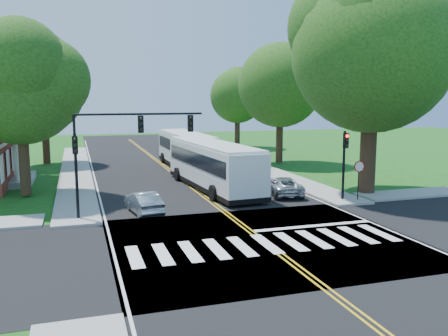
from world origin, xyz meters
name	(u,v)px	position (x,y,z in m)	size (l,w,h in m)	color
ground	(263,241)	(0.00, 0.00, 0.00)	(140.00, 140.00, 0.00)	#184711
road	(181,179)	(0.00, 18.00, 0.01)	(14.00, 96.00, 0.01)	black
cross_road	(263,241)	(0.00, 0.00, 0.01)	(60.00, 12.00, 0.01)	black
center_line	(171,171)	(0.00, 22.00, 0.01)	(0.36, 70.00, 0.01)	gold
edge_line_w	(94,175)	(-6.80, 22.00, 0.01)	(0.12, 70.00, 0.01)	silver
edge_line_e	(242,168)	(6.80, 22.00, 0.01)	(0.12, 70.00, 0.01)	silver
crosswalk	(267,244)	(0.00, -0.50, 0.02)	(12.60, 3.00, 0.01)	silver
stop_bar	(313,226)	(3.50, 1.60, 0.02)	(6.60, 0.40, 0.01)	silver
sidewalk_nw	(76,170)	(-8.30, 25.00, 0.07)	(2.60, 40.00, 0.15)	gray
sidewalk_ne	(246,163)	(8.30, 25.00, 0.07)	(2.60, 40.00, 0.15)	gray
tree_ne_big	(373,53)	(11.00, 8.00, 9.62)	(10.80, 10.80, 14.91)	#301F13
tree_west_near	(19,84)	(-11.50, 14.00, 7.53)	(8.00, 8.00, 11.40)	#301F13
tree_west_far	(43,94)	(-11.00, 30.00, 7.00)	(7.60, 7.60, 10.67)	#301F13
tree_east_mid	(280,85)	(11.50, 24.00, 7.86)	(8.40, 8.40, 11.93)	#301F13
tree_east_far	(237,96)	(12.50, 40.00, 6.86)	(7.20, 7.20, 10.34)	#301F13
signal_nw	(120,139)	(-5.86, 6.43, 4.38)	(7.15, 0.46, 5.66)	black
signal_ne	(345,156)	(8.20, 6.44, 2.96)	(0.30, 0.46, 4.40)	black
stop_sign	(359,171)	(9.00, 5.98, 2.03)	(0.76, 0.08, 2.53)	black
bus_lead	(213,164)	(1.33, 13.06, 1.80)	(3.92, 13.30, 3.40)	silver
bus_follow	(186,149)	(1.78, 23.82, 1.78)	(3.30, 12.95, 3.34)	silver
hatchback	(144,203)	(-4.56, 7.00, 0.65)	(1.34, 3.84, 1.27)	#BABCC2
suv	(283,186)	(5.32, 9.47, 0.63)	(2.06, 4.47, 1.24)	silver
dark_sedan	(230,166)	(4.94, 20.12, 0.57)	(1.58, 3.88, 1.12)	black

